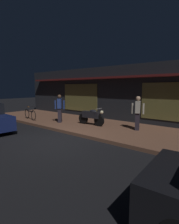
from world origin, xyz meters
name	(u,v)px	position (x,y,z in m)	size (l,w,h in m)	color
ground_plane	(57,140)	(0.00, 0.00, 0.00)	(60.00, 60.00, 0.00)	black
sidewalk_slab	(99,127)	(0.00, 3.00, 0.07)	(18.00, 4.00, 0.15)	brown
storefront_building	(128,94)	(0.00, 6.39, 1.80)	(18.00, 3.30, 3.60)	black
motorcycle	(91,116)	(-0.39, 2.84, 0.65)	(1.70, 0.55, 0.97)	black
bicycle_parked	(30,114)	(-4.59, 1.64, 0.51)	(1.65, 0.42, 0.91)	black
person_photographer	(60,108)	(-2.32, 2.22, 1.03)	(0.53, 0.45, 1.67)	#28232D
person_bystander	(138,112)	(2.09, 3.35, 1.03)	(0.60, 0.43, 1.67)	#28232D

